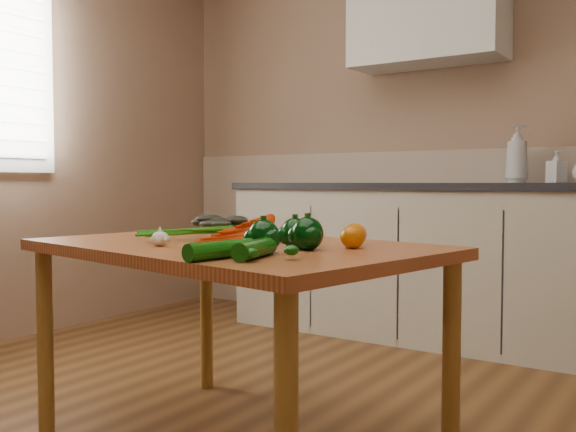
% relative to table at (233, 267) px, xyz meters
% --- Properties ---
extents(room, '(4.04, 5.04, 2.64)m').
position_rel_table_xyz_m(room, '(-0.03, -0.15, 0.62)').
color(room, brown).
rests_on(room, ground).
extents(counter_run, '(2.84, 0.64, 1.14)m').
position_rel_table_xyz_m(counter_run, '(0.18, 1.87, -0.17)').
color(counter_run, '#BEB69E').
rests_on(counter_run, ground).
extents(table, '(1.44, 1.06, 0.70)m').
position_rel_table_xyz_m(table, '(0.00, 0.00, 0.00)').
color(table, '#AF5E32').
rests_on(table, ground).
extents(soap_bottle_a, '(0.17, 0.17, 0.32)m').
position_rel_table_xyz_m(soap_bottle_a, '(0.39, 2.01, 0.43)').
color(soap_bottle_a, silver).
rests_on(soap_bottle_a, counter_run).
extents(soap_bottle_b, '(0.11, 0.11, 0.17)m').
position_rel_table_xyz_m(soap_bottle_b, '(0.60, 2.01, 0.36)').
color(soap_bottle_b, silver).
rests_on(soap_bottle_b, counter_run).
extents(carrot_bunch, '(0.27, 0.23, 0.07)m').
position_rel_table_xyz_m(carrot_bunch, '(-0.04, 0.03, 0.11)').
color(carrot_bunch, '#CA3404').
rests_on(carrot_bunch, table).
extents(leafy_greens, '(0.19, 0.17, 0.09)m').
position_rel_table_xyz_m(leafy_greens, '(-0.31, 0.31, 0.12)').
color(leafy_greens, black).
rests_on(leafy_greens, table).
extents(garlic_bulb, '(0.06, 0.06, 0.05)m').
position_rel_table_xyz_m(garlic_bulb, '(-0.12, -0.21, 0.10)').
color(garlic_bulb, white).
rests_on(garlic_bulb, table).
extents(pepper_a, '(0.09, 0.09, 0.09)m').
position_rel_table_xyz_m(pepper_a, '(0.26, -0.02, 0.12)').
color(pepper_a, black).
rests_on(pepper_a, table).
extents(pepper_b, '(0.10, 0.10, 0.10)m').
position_rel_table_xyz_m(pepper_b, '(0.32, -0.05, 0.13)').
color(pepper_b, black).
rests_on(pepper_b, table).
extents(pepper_c, '(0.09, 0.09, 0.09)m').
position_rel_table_xyz_m(pepper_c, '(0.26, -0.18, 0.12)').
color(pepper_c, black).
rests_on(pepper_c, table).
extents(tomato_a, '(0.07, 0.07, 0.06)m').
position_rel_table_xyz_m(tomato_a, '(0.22, 0.09, 0.11)').
color(tomato_a, '#910203').
rests_on(tomato_a, table).
extents(tomato_b, '(0.07, 0.07, 0.07)m').
position_rel_table_xyz_m(tomato_b, '(0.36, 0.17, 0.11)').
color(tomato_b, '#CF6305').
rests_on(tomato_b, table).
extents(tomato_c, '(0.08, 0.08, 0.07)m').
position_rel_table_xyz_m(tomato_c, '(0.41, 0.07, 0.11)').
color(tomato_c, '#CF6305').
rests_on(tomato_c, table).
extents(zucchini_a, '(0.10, 0.21, 0.05)m').
position_rel_table_xyz_m(zucchini_a, '(0.31, -0.30, 0.10)').
color(zucchini_a, '#084707').
rests_on(zucchini_a, table).
extents(zucchini_b, '(0.07, 0.23, 0.05)m').
position_rel_table_xyz_m(zucchini_b, '(0.25, -0.36, 0.10)').
color(zucchini_b, '#084707').
rests_on(zucchini_b, table).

